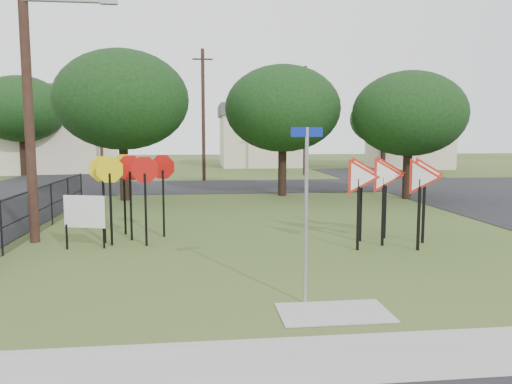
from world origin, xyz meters
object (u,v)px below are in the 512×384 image
at_px(stop_sign_cluster, 129,178).
at_px(street_name_sign, 306,205).
at_px(info_board, 84,214).
at_px(yield_sign_cluster, 389,179).

bearing_deg(stop_sign_cluster, street_name_sign, -56.63).
bearing_deg(info_board, street_name_sign, -44.99).
distance_m(stop_sign_cluster, info_board, 1.75).
height_order(street_name_sign, info_board, street_name_sign).
bearing_deg(street_name_sign, yield_sign_cluster, 53.63).
bearing_deg(yield_sign_cluster, street_name_sign, -126.37).
relative_size(street_name_sign, info_board, 2.20).
height_order(stop_sign_cluster, info_board, stop_sign_cluster).
xyz_separation_m(street_name_sign, yield_sign_cluster, (3.49, 4.73, 0.03)).
bearing_deg(street_name_sign, stop_sign_cluster, 123.37).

